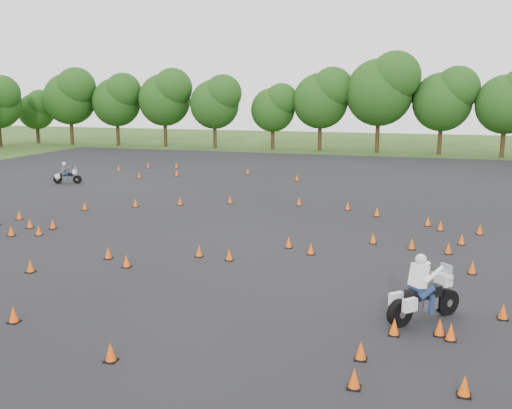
# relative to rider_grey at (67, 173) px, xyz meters

# --- Properties ---
(ground) EXTENTS (140.00, 140.00, 0.00)m
(ground) POSITION_rel_rider_grey_xyz_m (16.56, -13.34, -0.77)
(ground) COLOR #2D5119
(ground) RESTS_ON ground
(asphalt_pad) EXTENTS (62.00, 62.00, 0.00)m
(asphalt_pad) POSITION_rel_rider_grey_xyz_m (16.56, -7.34, -0.76)
(asphalt_pad) COLOR black
(asphalt_pad) RESTS_ON ground
(treeline) EXTENTS (86.71, 32.21, 11.03)m
(treeline) POSITION_rel_rider_grey_xyz_m (18.35, 22.20, 3.91)
(treeline) COLOR #1D4313
(treeline) RESTS_ON ground
(traffic_cones) EXTENTS (36.50, 33.22, 0.45)m
(traffic_cones) POSITION_rel_rider_grey_xyz_m (16.19, -8.77, -0.54)
(traffic_cones) COLOR #F6520A
(traffic_cones) RESTS_ON asphalt_pad
(rider_grey) EXTENTS (2.07, 1.11, 1.52)m
(rider_grey) POSITION_rel_rider_grey_xyz_m (0.00, 0.00, 0.00)
(rider_grey) COLOR #474B4F
(rider_grey) RESTS_ON ground
(rider_white) EXTENTS (2.38, 2.37, 1.98)m
(rider_white) POSITION_rel_rider_grey_xyz_m (24.16, -18.42, 0.23)
(rider_white) COLOR white
(rider_white) RESTS_ON ground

